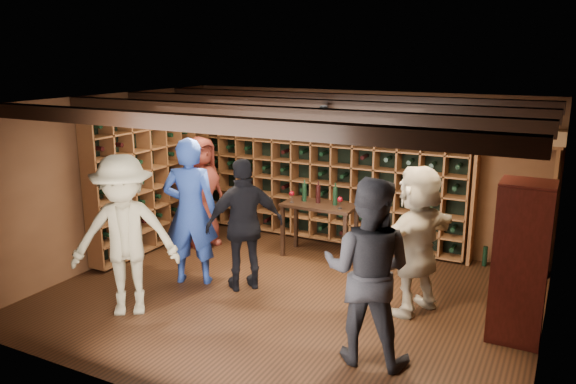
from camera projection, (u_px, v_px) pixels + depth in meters
The scene contains 13 objects.
ground at pixel (287, 297), 7.27m from camera, with size 6.00×6.00×0.00m, color black.
room_shell at pixel (289, 109), 6.73m from camera, with size 6.00×6.00×6.00m.
wine_rack_back at pixel (324, 173), 9.23m from camera, with size 4.65×0.30×2.20m.
wine_rack_left at pixel (154, 177), 8.96m from camera, with size 0.30×2.65×2.20m.
crate_shelf at pixel (517, 164), 7.82m from camera, with size 1.20×0.32×2.07m.
display_cabinet at pixel (520, 265), 6.03m from camera, with size 0.55×0.50×1.75m.
man_blue_shirt at pixel (190, 212), 7.54m from camera, with size 0.73×0.48×2.01m, color navy.
man_grey_suit at pixel (368, 271), 5.59m from camera, with size 0.93×0.73×1.92m, color black.
guest_red_floral at pixel (201, 192), 9.04m from camera, with size 0.88×0.57×1.80m, color maroon.
guest_woman_black at pixel (245, 225), 7.34m from camera, with size 1.04×0.43×1.77m, color black.
guest_khaki at pixel (125, 236), 6.62m from camera, with size 1.26×0.72×1.95m, color #817759.
guest_beige at pixel (416, 240), 6.69m from camera, with size 1.69×0.54×1.82m, color tan.
tasting_table at pixel (319, 210), 8.54m from camera, with size 1.12×0.57×1.12m.
Camera 1 is at (3.08, -5.97, 3.08)m, focal length 35.00 mm.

